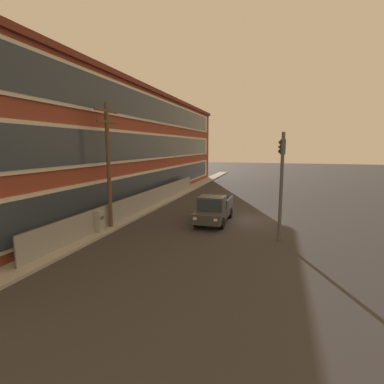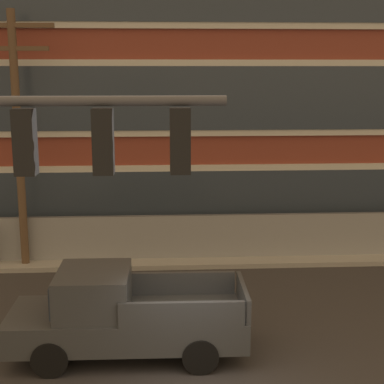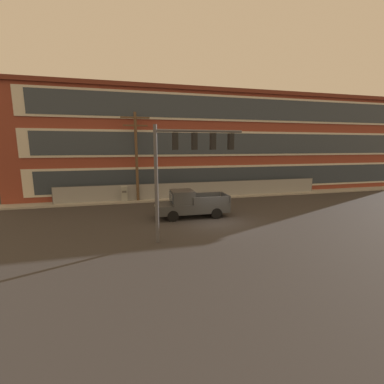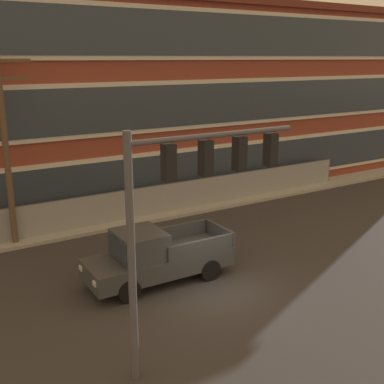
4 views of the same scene
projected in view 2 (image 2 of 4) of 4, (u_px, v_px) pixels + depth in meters
name	position (u px, v px, depth m)	size (l,w,h in m)	color
sidewalk_building_side	(178.00, 260.00, 20.27)	(80.00, 1.71, 0.16)	#9E9B93
brick_mill_building	(319.00, 92.00, 24.22)	(46.62, 8.59, 11.13)	brown
chain_link_fence	(206.00, 238.00, 20.13)	(27.25, 0.06, 1.68)	gray
pickup_truck_dark_grey	(122.00, 316.00, 13.48)	(5.49, 2.15, 2.05)	#383A3D
utility_pole_near_corner	(18.00, 129.00, 18.77)	(2.61, 0.26, 8.35)	brown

